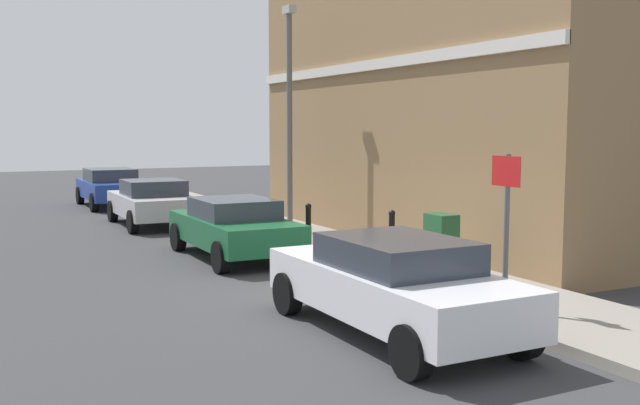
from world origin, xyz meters
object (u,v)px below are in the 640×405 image
at_px(street_sign, 506,208).
at_px(lamppost, 290,109).
at_px(car_white, 393,283).
at_px(bollard_far_kerb, 308,225).
at_px(utility_cabinet, 441,248).
at_px(bollard_near_cabinet, 392,234).
at_px(car_silver, 152,202).
at_px(car_blue, 111,186).
at_px(car_green, 234,226).

height_order(street_sign, lamppost, lamppost).
relative_size(car_white, bollard_far_kerb, 4.23).
xyz_separation_m(utility_cabinet, bollard_near_cabinet, (0.10, 1.78, 0.02)).
bearing_deg(street_sign, bollard_near_cabinet, 80.57).
distance_m(car_silver, lamppost, 5.32).
distance_m(bollard_near_cabinet, street_sign, 4.27).
relative_size(car_silver, utility_cabinet, 3.44).
height_order(car_blue, bollard_far_kerb, car_blue).
bearing_deg(bollard_near_cabinet, car_silver, 106.95).
distance_m(utility_cabinet, street_sign, 2.60).
xyz_separation_m(car_white, street_sign, (1.86, -0.12, 0.94)).
bearing_deg(car_silver, lamppost, -145.25).
height_order(car_silver, lamppost, lamppost).
distance_m(car_blue, street_sign, 18.67).
bearing_deg(car_green, car_blue, 1.54).
distance_m(car_green, utility_cabinet, 4.92).
bearing_deg(car_white, lamppost, -16.25).
relative_size(bollard_near_cabinet, bollard_far_kerb, 1.00).
xyz_separation_m(car_green, car_silver, (-0.24, 6.05, 0.01)).
bearing_deg(car_blue, bollard_far_kerb, -171.90).
bearing_deg(street_sign, utility_cabinet, 75.99).
height_order(car_white, street_sign, street_sign).
bearing_deg(utility_cabinet, lamppost, 89.46).
relative_size(car_silver, street_sign, 1.72).
relative_size(car_green, car_silver, 1.03).
relative_size(car_white, utility_cabinet, 3.82).
xyz_separation_m(car_silver, utility_cabinet, (2.53, -10.41, -0.02)).
height_order(bollard_near_cabinet, street_sign, street_sign).
distance_m(car_blue, utility_cabinet, 16.41).
relative_size(car_blue, bollard_far_kerb, 3.85).
bearing_deg(car_white, street_sign, -93.86).
distance_m(bollard_far_kerb, street_sign, 6.12).
bearing_deg(lamppost, utility_cabinet, -90.54).
bearing_deg(street_sign, lamppost, 85.85).
bearing_deg(utility_cabinet, car_white, -137.82).
relative_size(car_silver, car_blue, 0.99).
bearing_deg(bollard_near_cabinet, lamppost, 90.46).
bearing_deg(bollard_near_cabinet, utility_cabinet, -93.22).
distance_m(car_silver, bollard_near_cabinet, 9.02).
distance_m(car_white, bollard_far_kerb, 6.14).
xyz_separation_m(bollard_far_kerb, lamppost, (0.87, 2.85, 2.60)).
bearing_deg(bollard_far_kerb, utility_cabinet, -77.65).
bearing_deg(car_green, street_sign, -165.46).
relative_size(bollard_far_kerb, lamppost, 0.18).
height_order(bollard_near_cabinet, bollard_far_kerb, same).
xyz_separation_m(car_silver, street_sign, (1.95, -12.74, 0.96)).
xyz_separation_m(car_silver, bollard_near_cabinet, (2.63, -8.63, 0.01)).
bearing_deg(car_green, lamppost, -46.67).
bearing_deg(lamppost, car_white, -105.96).
xyz_separation_m(bollard_near_cabinet, bollard_far_kerb, (-0.91, 1.93, 0.00)).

